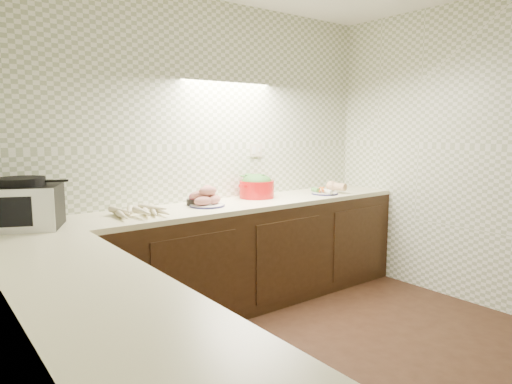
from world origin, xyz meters
TOP-DOWN VIEW (x-y plane):
  - room at (0.00, 0.00)m, footprint 3.60×3.60m
  - counter at (-0.68, 0.68)m, footprint 3.60×3.60m
  - toaster_oven at (-1.50, 1.52)m, footprint 0.55×0.50m
  - parsnip_pile at (-0.75, 1.43)m, footprint 0.40×0.35m
  - sweet_potato_plate at (-0.16, 1.52)m, footprint 0.28×0.28m
  - onion_bowl at (-0.21, 1.63)m, footprint 0.13×0.13m
  - dutch_oven at (0.44, 1.63)m, footprint 0.39×0.35m
  - veg_plate at (1.14, 1.42)m, footprint 0.30×0.27m

SIDE VIEW (x-z plane):
  - counter at x=-0.68m, z-range 0.00..0.90m
  - parsnip_pile at x=-0.75m, z-range 0.89..0.97m
  - onion_bowl at x=-0.21m, z-range 0.89..0.99m
  - veg_plate at x=1.14m, z-range 0.88..1.00m
  - sweet_potato_plate at x=-0.16m, z-range 0.88..1.05m
  - dutch_oven at x=0.44m, z-range 0.90..1.11m
  - toaster_oven at x=-1.50m, z-range 0.89..1.21m
  - room at x=0.00m, z-range 0.33..2.93m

